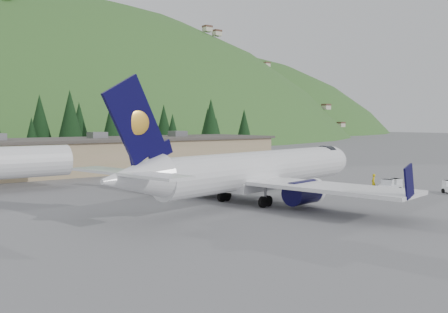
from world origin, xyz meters
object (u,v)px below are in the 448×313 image
(ramp_worker, at_px, (373,182))
(baggage_tug_b, at_px, (391,186))
(baggage_tug_a, at_px, (386,187))
(airliner, at_px, (256,171))
(terminal_building, at_px, (66,155))

(ramp_worker, bearing_deg, baggage_tug_b, 96.13)
(ramp_worker, bearing_deg, baggage_tug_a, 51.58)
(baggage_tug_a, height_order, ramp_worker, ramp_worker)
(airliner, height_order, ramp_worker, airliner)
(baggage_tug_b, height_order, terminal_building, terminal_building)
(baggage_tug_b, bearing_deg, baggage_tug_a, -156.32)
(baggage_tug_a, height_order, baggage_tug_b, baggage_tug_b)
(terminal_building, height_order, ramp_worker, terminal_building)
(baggage_tug_a, relative_size, ramp_worker, 1.54)
(airliner, distance_m, ramp_worker, 16.03)
(terminal_building, bearing_deg, ramp_worker, -63.92)
(baggage_tug_b, relative_size, ramp_worker, 1.53)
(baggage_tug_a, bearing_deg, terminal_building, 97.08)
(terminal_building, relative_size, ramp_worker, 38.33)
(airliner, height_order, baggage_tug_b, airliner)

